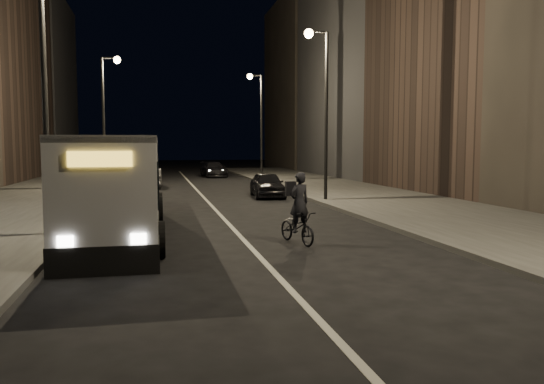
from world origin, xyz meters
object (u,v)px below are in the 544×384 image
city_bus (120,182)px  streetlight_right_mid (321,91)px  cyclist_on_bicycle (298,220)px  car_far (214,169)px  streetlight_left_far (108,104)px  streetlight_right_far (258,112)px  car_mid (151,178)px  car_near (267,185)px  streetlight_left_near (53,56)px

city_bus → streetlight_right_mid: bearing=40.4°
cyclist_on_bicycle → car_far: cyclist_on_bicycle is taller
streetlight_right_mid → streetlight_left_far: 14.62m
streetlight_right_mid → car_far: 23.02m
cyclist_on_bicycle → streetlight_right_far: bearing=65.9°
streetlight_right_far → car_far: 8.39m
streetlight_right_mid → streetlight_left_far: size_ratio=1.00×
streetlight_right_far → car_mid: size_ratio=2.09×
cyclist_on_bicycle → car_mid: size_ratio=0.52×
cyclist_on_bicycle → car_near: cyclist_on_bicycle is taller
streetlight_right_far → streetlight_left_far: bearing=-150.6°
cyclist_on_bicycle → streetlight_left_far: bearing=92.8°
car_near → car_far: car_near is taller
car_near → car_far: bearing=96.0°
streetlight_left_far → car_near: size_ratio=2.03×
streetlight_left_near → car_mid: size_ratio=2.09×
streetlight_left_near → cyclist_on_bicycle: streetlight_left_near is taller
streetlight_right_far → cyclist_on_bicycle: bearing=-98.5°
streetlight_left_near → cyclist_on_bicycle: bearing=-18.8°
streetlight_left_near → city_bus: (1.74, 0.48, -3.73)m
streetlight_right_far → car_far: (-2.80, 6.36, -4.69)m
car_mid → car_far: car_far is taller
car_mid → car_far: 12.63m
streetlight_right_mid → streetlight_left_near: size_ratio=1.00×
city_bus → cyclist_on_bicycle: bearing=-28.8°
city_bus → car_near: bearing=57.3°
car_mid → city_bus: bearing=88.9°
city_bus → streetlight_left_far: bearing=95.9°
car_far → streetlight_left_far: bearing=-126.9°
streetlight_right_mid → city_bus: size_ratio=0.73×
streetlight_right_far → streetlight_left_near: 26.26m
car_near → car_mid: (-6.17, 7.72, -0.04)m
streetlight_left_far → streetlight_right_far: bearing=29.4°
streetlight_left_far → city_bus: (1.74, -17.52, -3.73)m
streetlight_right_mid → car_mid: streetlight_right_mid is taller
car_near → car_far: size_ratio=0.86×
cyclist_on_bicycle → car_mid: (-4.21, 21.21, -0.04)m
streetlight_right_mid → cyclist_on_bicycle: streetlight_right_mid is taller
streetlight_left_far → car_far: (7.86, 12.36, -4.69)m
streetlight_left_far → car_near: bearing=-38.0°
car_far → streetlight_left_near: bearing=-109.0°
streetlight_right_mid → car_far: streetlight_right_mid is taller
city_bus → car_far: (6.12, 29.88, -0.96)m
cyclist_on_bicycle → car_near: (1.96, 13.50, 0.00)m
streetlight_right_far → car_far: streetlight_right_far is taller
streetlight_left_near → car_near: 14.93m
car_near → car_mid: car_near is taller
cyclist_on_bicycle → car_far: 32.68m
car_near → streetlight_right_far: bearing=84.7°
streetlight_left_near → car_near: (8.69, 11.20, -4.68)m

